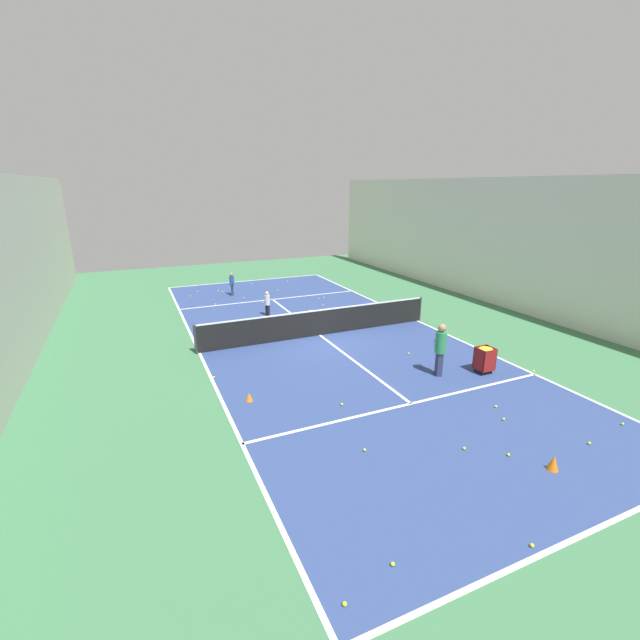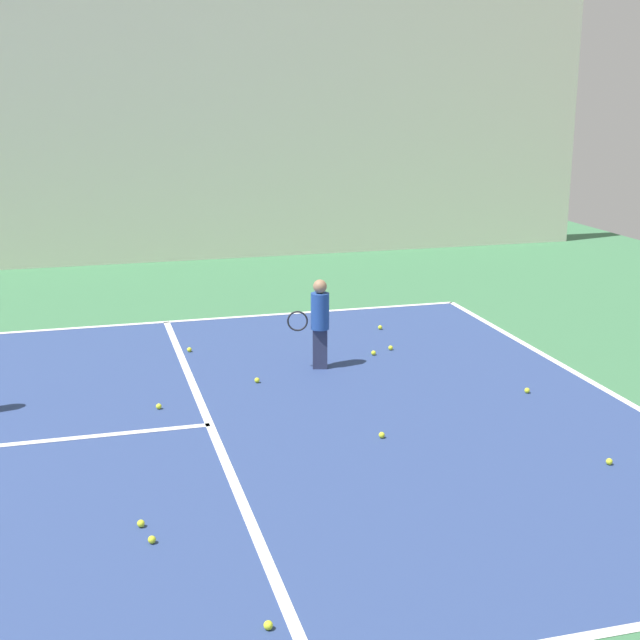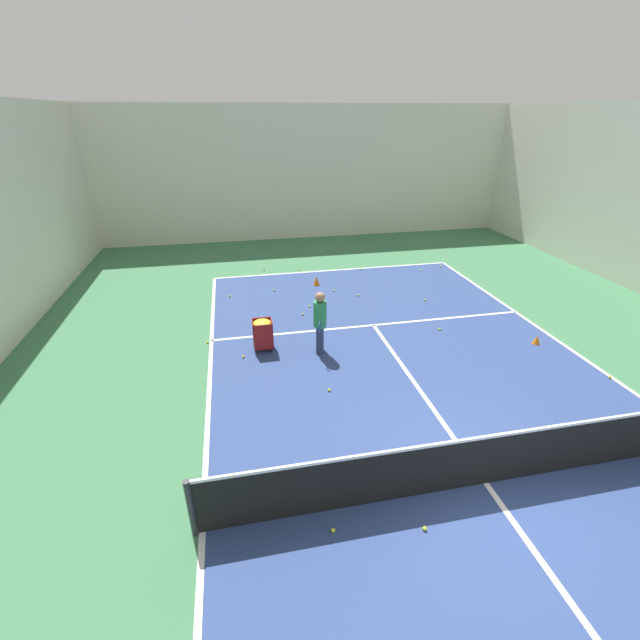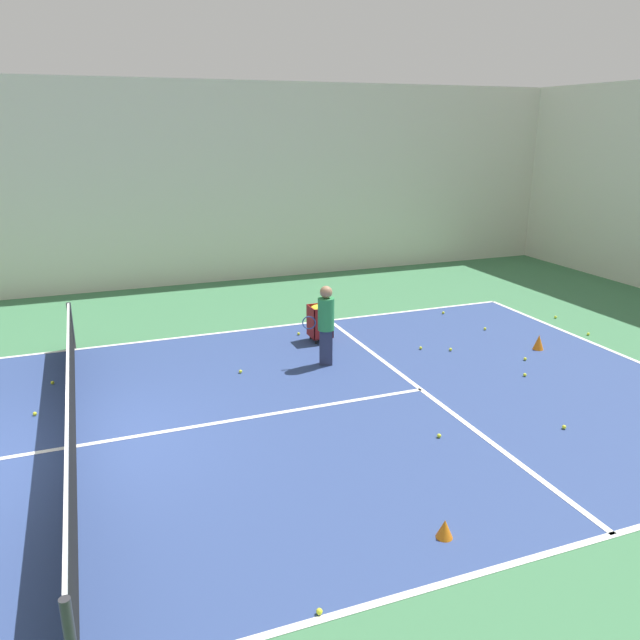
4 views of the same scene
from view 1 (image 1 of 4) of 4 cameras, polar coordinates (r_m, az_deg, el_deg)
ground_plane at (r=17.14m, az=0.00°, el=-2.05°), size 36.84×36.84×0.00m
court_playing_area at (r=17.14m, az=0.00°, el=-2.05°), size 9.45×22.44×0.00m
line_baseline_near at (r=27.40m, az=-9.62°, el=5.17°), size 9.45×0.10×0.00m
line_baseline_far at (r=9.40m, az=31.83°, el=-23.10°), size 9.45×0.10×0.00m
line_sideline_left at (r=19.44m, az=12.84°, el=-0.10°), size 0.10×22.44×0.00m
line_sideline_right at (r=15.93m, az=-15.77°, el=-4.26°), size 0.10×22.44×0.00m
line_service_near at (r=22.67m, az=-6.36°, el=2.74°), size 9.45×0.10×0.00m
line_service_far at (r=12.23m, az=12.05°, el=-10.85°), size 9.45×0.10×0.00m
line_centre_service at (r=17.13m, az=0.00°, el=-2.04°), size 0.10×12.34×0.00m
hall_enclosure_left at (r=22.34m, az=24.47°, el=9.08°), size 0.15×33.14×6.12m
hall_enclosure_right at (r=15.39m, az=-36.54°, el=4.06°), size 0.15×33.14×6.12m
tennis_net at (r=16.96m, az=0.00°, el=-0.29°), size 9.75×0.10×1.07m
player_near_baseline at (r=23.75m, az=-11.67°, el=4.92°), size 0.30×0.60×1.24m
coach_at_net at (r=13.78m, az=15.76°, el=-3.38°), size 0.44×0.70×1.70m
child_midcourt at (r=19.67m, az=-7.03°, el=2.42°), size 0.31×0.31×1.15m
ball_cart at (r=14.56m, az=21.15°, el=-4.39°), size 0.51×0.48×0.86m
training_cone_0 at (r=17.25m, az=-13.74°, el=-1.91°), size 0.27×0.27×0.30m
training_cone_1 at (r=10.65m, az=28.68°, el=-16.36°), size 0.24×0.24×0.34m
training_cone_2 at (r=12.22m, az=-9.42°, el=-10.06°), size 0.21×0.21×0.24m
tennis_ball_0 at (r=11.88m, az=2.92°, el=-11.15°), size 0.07×0.07×0.07m
tennis_ball_1 at (r=24.70m, az=-12.88°, el=3.71°), size 0.07×0.07×0.07m
tennis_ball_2 at (r=20.41m, az=-1.35°, el=1.28°), size 0.07×0.07×0.07m
tennis_ball_3 at (r=26.42m, az=-9.09°, el=4.81°), size 0.07×0.07×0.07m
tennis_ball_4 at (r=19.30m, az=-10.44°, el=0.02°), size 0.07×0.07×0.07m
tennis_ball_5 at (r=22.00m, az=-7.63°, el=2.32°), size 0.07×0.07×0.07m
tennis_ball_6 at (r=12.03m, az=32.26°, el=-13.72°), size 0.07×0.07×0.07m
tennis_ball_7 at (r=25.03m, az=-16.02°, el=3.64°), size 0.07×0.07×0.07m
tennis_ball_8 at (r=13.81m, az=-13.98°, el=-7.42°), size 0.07×0.07×0.07m
tennis_ball_9 at (r=15.43m, az=26.58°, el=-6.12°), size 0.07×0.07×0.07m
tennis_ball_10 at (r=15.52m, az=11.75°, el=-4.42°), size 0.07×0.07×0.07m
tennis_ball_12 at (r=8.74m, az=26.43°, el=-25.32°), size 0.07×0.07×0.07m
tennis_ball_13 at (r=24.56m, az=-5.65°, el=3.99°), size 0.07×0.07×0.07m
tennis_ball_14 at (r=24.11m, az=-16.90°, el=3.06°), size 0.07×0.07×0.07m
tennis_ball_15 at (r=18.69m, az=7.33°, el=-0.40°), size 0.07×0.07×0.07m
tennis_ball_16 at (r=21.82m, az=7.04°, el=2.22°), size 0.07×0.07×0.07m
tennis_ball_17 at (r=18.26m, az=3.23°, el=-0.72°), size 0.07×0.07×0.07m
tennis_ball_18 at (r=13.35m, az=35.34°, el=-11.24°), size 0.07×0.07×0.07m
tennis_ball_19 at (r=7.83m, az=9.67°, el=-29.41°), size 0.07×0.07×0.07m
tennis_ball_20 at (r=22.13m, az=-13.75°, el=2.06°), size 0.07×0.07×0.07m
tennis_ball_21 at (r=15.36m, az=21.53°, el=-5.56°), size 0.07×0.07×0.07m
tennis_ball_22 at (r=12.68m, az=22.41°, el=-10.62°), size 0.07×0.07×0.07m
tennis_ball_23 at (r=16.99m, az=-16.14°, el=-2.81°), size 0.07×0.07×0.07m
tennis_ball_24 at (r=21.32m, az=0.41°, el=1.99°), size 0.07×0.07×0.07m
tennis_ball_25 at (r=24.98m, az=-13.42°, el=3.82°), size 0.07×0.07×0.07m
tennis_ball_26 at (r=10.76m, az=23.84°, el=-16.11°), size 0.07×0.07×0.07m
tennis_ball_27 at (r=10.12m, az=5.97°, el=-16.85°), size 0.07×0.07×0.07m
tennis_ball_28 at (r=23.09m, az=-10.11°, el=2.93°), size 0.07×0.07×0.07m
tennis_ball_29 at (r=7.32m, az=3.30°, el=-33.60°), size 0.07×0.07×0.07m
tennis_ball_30 at (r=12.13m, az=23.29°, el=-12.05°), size 0.07×0.07×0.07m
tennis_ball_31 at (r=23.98m, az=3.03°, el=3.72°), size 0.07×0.07×0.07m
tennis_ball_32 at (r=10.63m, az=18.67°, el=-15.91°), size 0.07×0.07×0.07m
tennis_ball_33 at (r=22.57m, az=-0.15°, el=2.87°), size 0.07×0.07×0.07m
tennis_ball_35 at (r=22.75m, az=0.51°, el=2.99°), size 0.07×0.07×0.07m
tennis_ball_36 at (r=26.83m, az=-4.40°, el=5.17°), size 0.07×0.07×0.07m
tennis_ball_37 at (r=21.08m, az=3.72°, el=1.77°), size 0.07×0.07×0.07m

